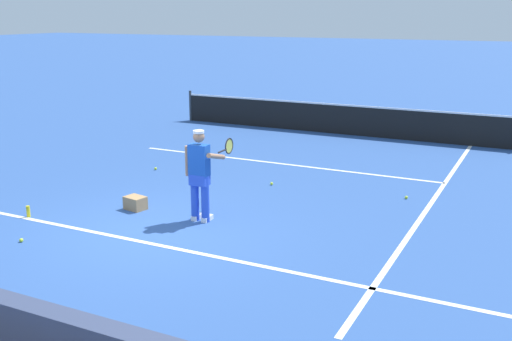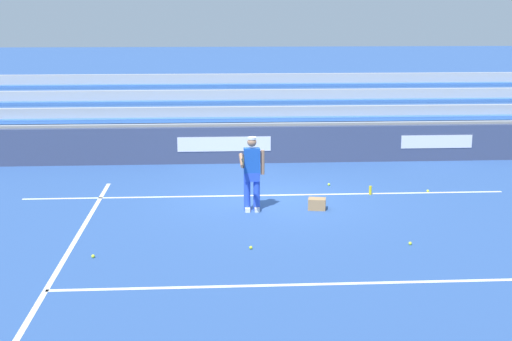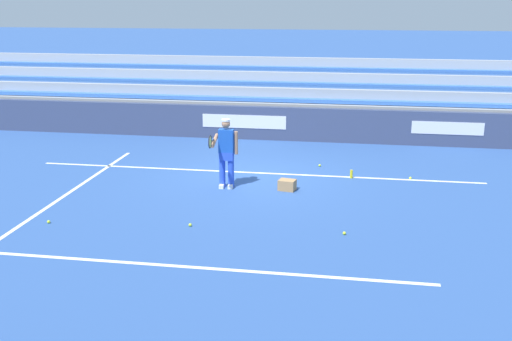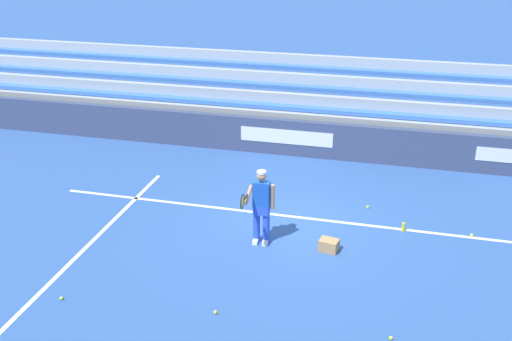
% 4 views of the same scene
% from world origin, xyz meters
% --- Properties ---
extents(ground_plane, '(160.00, 160.00, 0.00)m').
position_xyz_m(ground_plane, '(0.00, 0.00, 0.00)').
color(ground_plane, '#2D5193').
extents(court_baseline_white, '(12.00, 0.10, 0.01)m').
position_xyz_m(court_baseline_white, '(0.00, -0.50, 0.00)').
color(court_baseline_white, white).
rests_on(court_baseline_white, ground).
extents(court_sideline_white, '(0.10, 12.00, 0.01)m').
position_xyz_m(court_sideline_white, '(4.11, 4.00, 0.00)').
color(court_sideline_white, white).
rests_on(court_sideline_white, ground).
extents(court_service_line_white, '(8.22, 0.10, 0.01)m').
position_xyz_m(court_service_line_white, '(0.00, 5.50, 0.00)').
color(court_service_line_white, white).
rests_on(court_service_line_white, ground).
extents(tennis_player, '(0.58, 1.00, 1.71)m').
position_xyz_m(tennis_player, '(0.46, 0.88, 0.89)').
color(tennis_player, blue).
rests_on(tennis_player, ground).
extents(ball_box_cardboard, '(0.45, 0.37, 0.26)m').
position_xyz_m(ball_box_cardboard, '(-1.06, 0.86, 0.13)').
color(ball_box_cardboard, '#A87F51').
rests_on(ball_box_cardboard, ground).
extents(tennis_ball_near_player, '(0.07, 0.07, 0.07)m').
position_xyz_m(tennis_ball_near_player, '(-2.51, 3.55, 0.03)').
color(tennis_ball_near_player, '#CCE533').
rests_on(tennis_ball_near_player, ground).
extents(tennis_ball_toward_net, '(0.07, 0.07, 0.07)m').
position_xyz_m(tennis_ball_toward_net, '(3.59, 3.92, 0.03)').
color(tennis_ball_toward_net, '#CCE533').
rests_on(tennis_ball_toward_net, ground).
extents(tennis_ball_midcourt, '(0.07, 0.07, 0.07)m').
position_xyz_m(tennis_ball_midcourt, '(0.63, 3.61, 0.03)').
color(tennis_ball_midcourt, '#CCE533').
rests_on(tennis_ball_midcourt, ground).
extents(tennis_ball_far_right, '(0.07, 0.07, 0.07)m').
position_xyz_m(tennis_ball_far_right, '(-1.71, -1.41, 0.03)').
color(tennis_ball_far_right, '#CCE533').
rests_on(tennis_ball_far_right, ground).
extents(water_bottle, '(0.07, 0.07, 0.22)m').
position_xyz_m(water_bottle, '(-2.60, -0.42, 0.11)').
color(water_bottle, yellow).
rests_on(water_bottle, ground).
extents(tennis_net, '(11.09, 0.09, 1.07)m').
position_xyz_m(tennis_net, '(0.00, 9.89, 0.49)').
color(tennis_net, '#33383D').
rests_on(tennis_net, ground).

